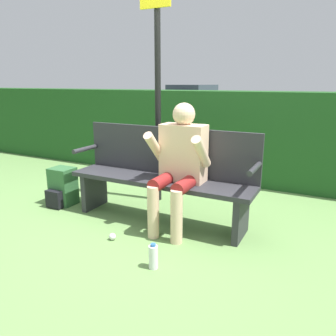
{
  "coord_description": "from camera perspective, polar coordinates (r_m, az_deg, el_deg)",
  "views": [
    {
      "loc": [
        1.54,
        -2.83,
        1.43
      ],
      "look_at": [
        0.15,
        -0.1,
        0.62
      ],
      "focal_mm": 35.0,
      "sensor_mm": 36.0,
      "label": 1
    }
  ],
  "objects": [
    {
      "name": "hedge_back",
      "position": [
        5.02,
        8.82,
        5.68
      ],
      "size": [
        12.0,
        0.59,
        1.3
      ],
      "color": "#1E4C1E",
      "rests_on": "ground"
    },
    {
      "name": "backpack",
      "position": [
        4.1,
        -17.94,
        -3.24
      ],
      "size": [
        0.27,
        0.31,
        0.45
      ],
      "color": "#336638",
      "rests_on": "ground"
    },
    {
      "name": "park_bench",
      "position": [
        3.42,
        -0.92,
        -0.97
      ],
      "size": [
        1.97,
        0.44,
        0.97
      ],
      "color": "#2D2D33",
      "rests_on": "ground"
    },
    {
      "name": "person_seated",
      "position": [
        3.16,
        2.03,
        1.36
      ],
      "size": [
        0.57,
        0.57,
        1.24
      ],
      "color": "beige",
      "rests_on": "ground"
    },
    {
      "name": "signpost",
      "position": [
        3.87,
        -1.83,
        14.23
      ],
      "size": [
        0.37,
        0.09,
        2.48
      ],
      "color": "black",
      "rests_on": "ground"
    },
    {
      "name": "ground_plane",
      "position": [
        3.53,
        -1.45,
        -9.13
      ],
      "size": [
        40.0,
        40.0,
        0.0
      ],
      "primitive_type": "plane",
      "color": "#668E4C"
    },
    {
      "name": "parked_car",
      "position": [
        14.35,
        4.24,
        11.56
      ],
      "size": [
        2.18,
        3.98,
        1.31
      ],
      "rotation": [
        0.0,
        0.0,
        1.46
      ],
      "color": "black",
      "rests_on": "ground"
    },
    {
      "name": "litter_crumple",
      "position": [
        3.16,
        -9.66,
        -11.69
      ],
      "size": [
        0.06,
        0.06,
        0.06
      ],
      "color": "silver",
      "rests_on": "ground"
    },
    {
      "name": "water_bottle",
      "position": [
        2.67,
        -2.58,
        -15.17
      ],
      "size": [
        0.07,
        0.07,
        0.21
      ],
      "color": "white",
      "rests_on": "ground"
    }
  ]
}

